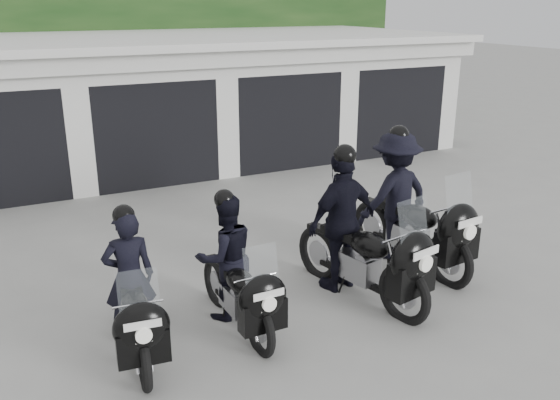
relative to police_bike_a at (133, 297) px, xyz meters
name	(u,v)px	position (x,y,z in m)	size (l,w,h in m)	color
ground	(272,294)	(1.95, 0.55, -0.68)	(80.00, 80.00, 0.00)	#999A94
garage_block	(128,102)	(1.95, 8.61, 0.75)	(16.40, 6.80, 2.96)	silver
background_vegetation	(101,35)	(2.32, 13.47, 2.09)	(20.00, 3.90, 5.80)	#153513
police_bike_a	(133,297)	(0.00, 0.00, 0.00)	(0.72, 1.96, 1.71)	black
police_bike_b	(232,268)	(1.22, 0.13, 0.04)	(0.79, 1.97, 1.71)	black
police_bike_c	(353,232)	(2.94, 0.14, 0.20)	(1.24, 2.37, 2.08)	black
police_bike_d	(403,204)	(4.18, 0.68, 0.22)	(1.33, 2.43, 2.12)	black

